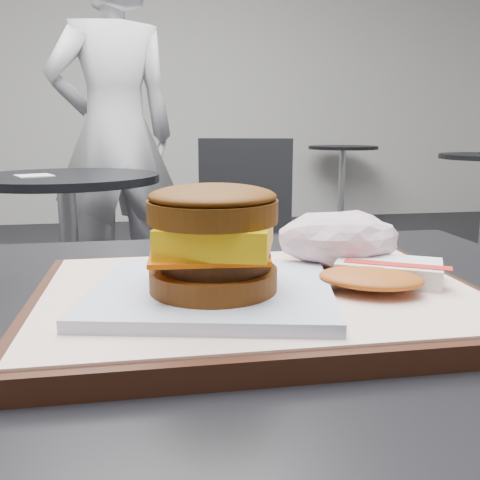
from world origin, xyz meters
The scene contains 9 objects.
serving_tray centered at (0.05, -0.02, 0.78)m, with size 0.38×0.28×0.02m.
breakfast_sandwich centered at (0.01, -0.04, 0.83)m, with size 0.22×0.21×0.09m.
hash_brown centered at (0.16, -0.03, 0.80)m, with size 0.13×0.12×0.02m.
crumpled_wrapper centered at (0.15, 0.05, 0.82)m, with size 0.12×0.10×0.05m, color white, non-canonical shape.
neighbor_table centered at (-0.35, 1.65, 0.55)m, with size 0.70×0.70×0.75m.
napkin centered at (-0.45, 1.61, 0.75)m, with size 0.12×0.12×0.00m, color white.
neighbor_chair centered at (0.24, 1.80, 0.51)m, with size 0.65×0.52×0.88m.
patron centered at (-0.20, 2.34, 0.89)m, with size 0.65×0.43×1.78m, color silver.
bg_table_far centered at (1.80, 4.50, 0.56)m, with size 0.66×0.66×0.75m.
Camera 1 is at (-0.04, -0.45, 0.92)m, focal length 40.00 mm.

